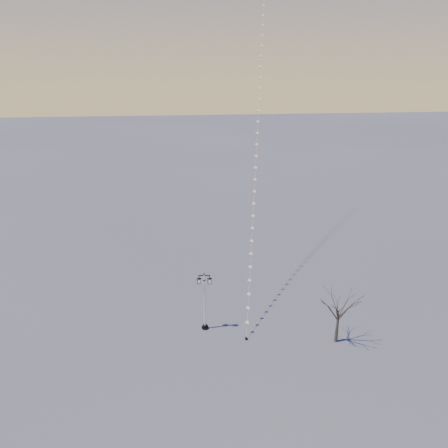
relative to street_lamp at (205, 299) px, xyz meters
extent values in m
plane|color=#595A5A|center=(1.14, -3.46, -2.57)|extent=(300.00, 300.00, 0.00)
cylinder|color=black|center=(0.00, 0.00, -2.50)|extent=(0.52, 0.52, 0.15)
cylinder|color=black|center=(0.00, 0.00, -2.36)|extent=(0.37, 0.37, 0.13)
cylinder|color=white|center=(0.00, 0.00, -0.13)|extent=(0.12, 0.12, 4.34)
cylinder|color=black|center=(0.00, 0.00, 1.53)|extent=(0.18, 0.18, 0.06)
cube|color=black|center=(0.00, 0.00, 1.90)|extent=(0.88, 0.16, 0.06)
sphere|color=black|center=(0.00, 0.00, 2.01)|extent=(0.13, 0.13, 0.13)
pyramid|color=black|center=(-0.38, 0.05, 1.76)|extent=(0.41, 0.41, 0.13)
cube|color=beige|center=(-0.38, 0.05, 1.48)|extent=(0.24, 0.24, 0.31)
cube|color=black|center=(-0.38, 0.05, 1.30)|extent=(0.28, 0.28, 0.04)
pyramid|color=black|center=(0.38, -0.05, 1.76)|extent=(0.41, 0.41, 0.13)
cube|color=beige|center=(0.38, -0.05, 1.48)|extent=(0.24, 0.24, 0.31)
cube|color=black|center=(0.38, -0.05, 1.30)|extent=(0.28, 0.28, 0.04)
cone|color=#3A3328|center=(9.33, -2.77, -1.46)|extent=(0.26, 0.26, 2.23)
cylinder|color=black|center=(2.89, -1.82, -2.48)|extent=(0.18, 0.18, 0.18)
cylinder|color=black|center=(2.89, -1.82, -2.46)|extent=(0.03, 0.03, 0.23)
cone|color=orange|center=(5.99, 12.01, 11.79)|extent=(0.07, 0.07, 0.25)
cylinder|color=white|center=(2.89, -1.82, -2.03)|extent=(0.01, 0.01, 0.72)
camera|label=1|loc=(-1.98, -29.14, 16.53)|focal=35.69mm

